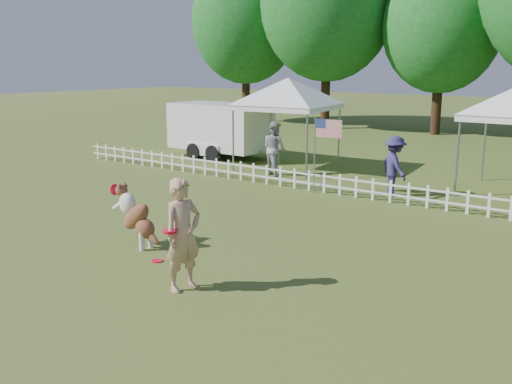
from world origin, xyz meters
TOP-DOWN VIEW (x-y plane):
  - ground at (0.00, 0.00)m, footprint 120.00×120.00m
  - picket_fence at (0.00, 7.00)m, footprint 22.00×0.08m
  - handler at (0.97, -0.57)m, footprint 0.55×0.74m
  - dog at (-1.32, 0.50)m, footprint 1.22×0.48m
  - frisbee_on_turf at (-0.36, 0.10)m, footprint 0.28×0.28m
  - canopy_tent_left at (-3.71, 9.59)m, footprint 3.30×3.30m
  - cargo_trailer at (-7.21, 10.14)m, footprint 4.91×2.22m
  - flag_pole at (-1.00, 6.85)m, footprint 0.83×0.22m
  - spectator_a at (-3.44, 8.41)m, footprint 1.03×0.92m
  - spectator_b at (0.99, 7.81)m, footprint 1.23×1.17m
  - tree_far_left at (-15.00, 22.00)m, footprint 6.60×6.60m
  - tree_left at (-9.00, 21.50)m, footprint 7.40×7.40m
  - tree_center_left at (-3.00, 22.50)m, footprint 6.00×6.00m

SIDE VIEW (x-z plane):
  - ground at x=0.00m, z-range 0.00..0.00m
  - frisbee_on_turf at x=-0.36m, z-range 0.00..0.02m
  - picket_fence at x=0.00m, z-range 0.00..0.60m
  - dog at x=-1.32m, z-range 0.00..1.24m
  - spectator_b at x=0.99m, z-range 0.00..1.68m
  - spectator_a at x=-3.44m, z-range 0.00..1.76m
  - handler at x=0.97m, z-range 0.00..1.84m
  - cargo_trailer at x=-7.21m, z-range 0.00..2.15m
  - flag_pole at x=-1.00m, z-range 0.00..2.15m
  - canopy_tent_left at x=-3.71m, z-range 0.00..3.07m
  - tree_center_left at x=-3.00m, z-range 0.00..9.80m
  - tree_far_left at x=-15.00m, z-range 0.00..11.00m
  - tree_left at x=-9.00m, z-range 0.00..12.00m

